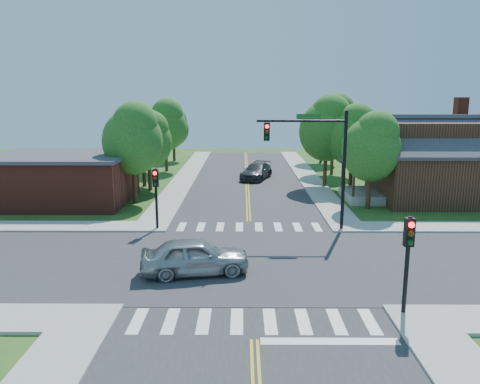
{
  "coord_description": "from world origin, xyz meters",
  "views": [
    {
      "loc": [
        -0.39,
        -21.79,
        8.03
      ],
      "look_at": [
        -0.57,
        6.47,
        2.2
      ],
      "focal_mm": 35.0,
      "sensor_mm": 36.0,
      "label": 1
    }
  ],
  "objects_px": {
    "signal_pole_se": "(408,247)",
    "house_ne": "(443,158)",
    "car_silver": "(195,257)",
    "signal_mast_ne": "(316,151)",
    "car_dgrey": "(256,172)",
    "signal_pole_nw": "(156,187)"
  },
  "relations": [
    {
      "from": "signal_pole_se",
      "to": "car_silver",
      "type": "relative_size",
      "value": 0.73
    },
    {
      "from": "signal_pole_se",
      "to": "signal_pole_nw",
      "type": "distance_m",
      "value": 15.84
    },
    {
      "from": "signal_pole_se",
      "to": "signal_mast_ne",
      "type": "bearing_deg",
      "value": 98.56
    },
    {
      "from": "car_dgrey",
      "to": "car_silver",
      "type": "bearing_deg",
      "value": -79.75
    },
    {
      "from": "signal_pole_nw",
      "to": "house_ne",
      "type": "bearing_deg",
      "value": 22.69
    },
    {
      "from": "signal_pole_se",
      "to": "signal_pole_nw",
      "type": "bearing_deg",
      "value": 135.0
    },
    {
      "from": "signal_pole_se",
      "to": "house_ne",
      "type": "xyz_separation_m",
      "value": [
        9.51,
        19.86,
        0.67
      ]
    },
    {
      "from": "signal_mast_ne",
      "to": "house_ne",
      "type": "bearing_deg",
      "value": 37.68
    },
    {
      "from": "signal_pole_se",
      "to": "car_dgrey",
      "type": "xyz_separation_m",
      "value": [
        -4.67,
        28.89,
        -1.9
      ]
    },
    {
      "from": "signal_mast_ne",
      "to": "house_ne",
      "type": "xyz_separation_m",
      "value": [
        11.19,
        8.65,
        -1.52
      ]
    },
    {
      "from": "signal_mast_ne",
      "to": "signal_pole_se",
      "type": "bearing_deg",
      "value": -81.44
    },
    {
      "from": "house_ne",
      "to": "car_silver",
      "type": "height_order",
      "value": "house_ne"
    },
    {
      "from": "house_ne",
      "to": "car_dgrey",
      "type": "bearing_deg",
      "value": 147.51
    },
    {
      "from": "signal_mast_ne",
      "to": "car_silver",
      "type": "xyz_separation_m",
      "value": [
        -6.49,
        -7.17,
        -4.01
      ]
    },
    {
      "from": "car_silver",
      "to": "car_dgrey",
      "type": "height_order",
      "value": "car_silver"
    },
    {
      "from": "signal_pole_se",
      "to": "signal_pole_nw",
      "type": "relative_size",
      "value": 1.0
    },
    {
      "from": "signal_pole_se",
      "to": "house_ne",
      "type": "bearing_deg",
      "value": 64.42
    },
    {
      "from": "signal_pole_se",
      "to": "house_ne",
      "type": "height_order",
      "value": "house_ne"
    },
    {
      "from": "signal_mast_ne",
      "to": "car_silver",
      "type": "relative_size",
      "value": 1.39
    },
    {
      "from": "car_silver",
      "to": "signal_pole_nw",
      "type": "bearing_deg",
      "value": 12.34
    },
    {
      "from": "signal_pole_nw",
      "to": "house_ne",
      "type": "xyz_separation_m",
      "value": [
        20.71,
        8.66,
        0.67
      ]
    },
    {
      "from": "house_ne",
      "to": "car_silver",
      "type": "relative_size",
      "value": 2.51
    }
  ]
}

